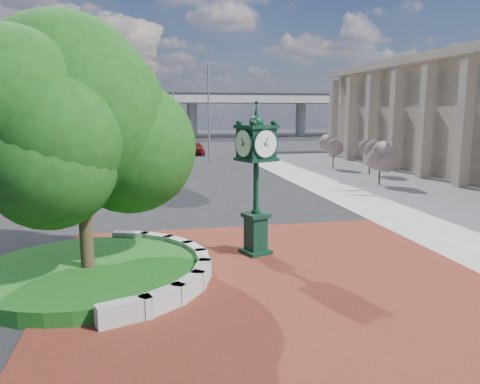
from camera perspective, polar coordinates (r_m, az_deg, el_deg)
name	(u,v)px	position (r m, az deg, el deg)	size (l,w,h in m)	color
ground	(262,268)	(14.23, 2.75, -9.23)	(200.00, 200.00, 0.00)	black
plaza	(271,279)	(13.32, 3.83, -10.53)	(12.00, 12.00, 0.04)	#622A17
planter_wall	(171,265)	(13.76, -8.37, -8.83)	(2.96, 6.77, 0.54)	#9E9B93
grass_bed	(88,273)	(13.87, -17.99, -9.38)	(6.10, 6.10, 0.40)	#154A15
overpass	(161,99)	(83.10, -9.55, 11.11)	(90.00, 12.00, 7.50)	#9E9B93
tree_planter	(81,146)	(13.16, -18.81, 5.29)	(5.20, 5.20, 6.33)	#38281C
tree_street	(134,133)	(31.06, -12.83, 7.06)	(4.40, 4.40, 5.45)	#38281C
post_clock	(256,173)	(14.92, 1.97, 2.28)	(1.26, 1.26, 4.89)	black
parked_car	(196,148)	(50.22, -5.43, 5.34)	(1.58, 3.93, 1.34)	#500B0D
street_lamp_near	(211,105)	(42.08, -3.57, 10.49)	(1.94, 0.28, 8.66)	slate
street_lamp_far	(175,108)	(54.11, -7.93, 10.11)	(1.87, 0.49, 8.38)	slate
shrub_near	(380,160)	(30.50, 16.72, 3.74)	(1.20, 1.20, 2.20)	#38281C
shrub_mid	(370,153)	(35.27, 15.57, 4.58)	(1.20, 1.20, 2.20)	#38281C
shrub_far	(334,149)	(38.45, 11.34, 5.17)	(1.20, 1.20, 2.20)	#38281C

